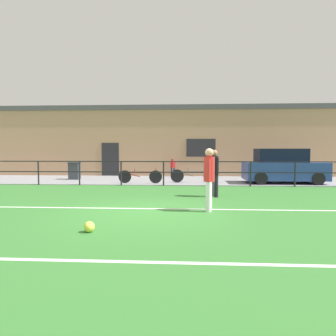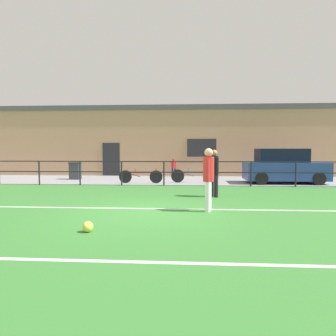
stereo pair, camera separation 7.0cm
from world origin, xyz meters
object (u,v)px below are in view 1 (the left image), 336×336
bicycle_parked_0 (140,176)px  player_striker (209,175)px  trash_bin_0 (74,171)px  soccer_ball_match (89,227)px  spectator_child (173,166)px  parked_car_red (283,167)px  player_goalkeeper (214,170)px  bicycle_parked_1 (193,176)px

bicycle_parked_0 → player_striker: bearing=-66.1°
player_striker → trash_bin_0: 10.77m
soccer_ball_match → spectator_child: size_ratio=0.19×
spectator_child → parked_car_red: parked_car_red is taller
player_goalkeeper → spectator_child: size_ratio=1.46×
player_goalkeeper → parked_car_red: (3.82, 4.54, -0.13)m
player_goalkeeper → player_striker: player_striker is taller
bicycle_parked_0 → bicycle_parked_1: bearing=8.6°
parked_car_red → bicycle_parked_0: bearing=-175.8°
bicycle_parked_0 → trash_bin_0: size_ratio=2.27×
soccer_ball_match → trash_bin_0: 11.44m
soccer_ball_match → parked_car_red: size_ratio=0.06×
parked_car_red → bicycle_parked_1: 4.47m
player_striker → trash_bin_0: player_striker is taller
bicycle_parked_0 → trash_bin_0: 4.31m
player_goalkeeper → player_striker: 2.59m
bicycle_parked_1 → parked_car_red: bearing=1.6°
player_goalkeeper → bicycle_parked_1: player_goalkeeper is taller
soccer_ball_match → spectator_child: bearing=84.6°
player_striker → trash_bin_0: size_ratio=1.81×
player_striker → bicycle_parked_0: 7.22m
spectator_child → trash_bin_0: size_ratio=1.21×
player_striker → spectator_child: (-1.43, 10.16, -0.31)m
player_striker → trash_bin_0: bearing=-130.7°
spectator_child → parked_car_red: bearing=167.6°
spectator_child → player_striker: bearing=114.2°
parked_car_red → trash_bin_0: (-11.04, 1.19, -0.32)m
player_goalkeeper → bicycle_parked_1: (-0.63, 4.41, -0.59)m
player_striker → bicycle_parked_0: player_striker is taller
player_goalkeeper → trash_bin_0: size_ratio=1.76×
player_striker → spectator_child: size_ratio=1.50×
spectator_child → parked_car_red: 6.40m
bicycle_parked_0 → bicycle_parked_1: bicycle_parked_1 is taller
player_goalkeeper → soccer_ball_match: (-2.98, -4.89, -0.85)m
bicycle_parked_1 → trash_bin_0: size_ratio=2.42×
player_goalkeeper → bicycle_parked_0: size_ratio=0.78×
trash_bin_0 → player_striker: bearing=-50.4°
bicycle_parked_1 → spectator_child: bearing=110.2°
bicycle_parked_1 → trash_bin_0: 6.73m
parked_car_red → bicycle_parked_1: parked_car_red is taller
parked_car_red → bicycle_parked_0: parked_car_red is taller
parked_car_red → bicycle_parked_0: (-7.09, -0.53, -0.47)m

